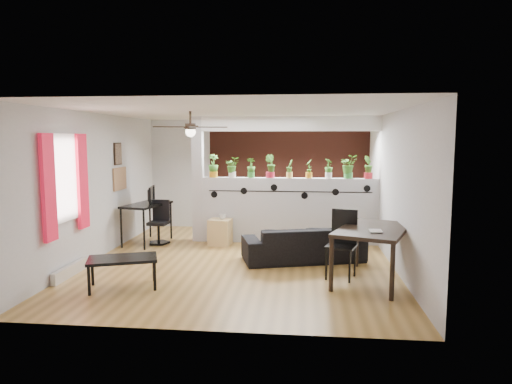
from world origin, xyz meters
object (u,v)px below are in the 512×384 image
object	(u,v)px
potted_plant_0	(213,165)
dining_table	(373,234)
folding_chair	(343,238)
potted_plant_3	(270,165)
potted_plant_8	(369,166)
potted_plant_6	(329,168)
computer_desk	(147,207)
potted_plant_7	(349,166)
cup	(222,217)
coffee_table	(123,261)
cube_shelf	(220,232)
potted_plant_2	(251,167)
office_chair	(159,225)
ceiling_fan	(191,129)
potted_plant_5	(309,168)
potted_plant_4	(290,168)
sofa	(303,244)
potted_plant_1	(232,167)

from	to	relation	value
potted_plant_0	dining_table	xyz separation A→B (m)	(2.91, -2.47, -0.87)
folding_chair	potted_plant_3	bearing A→B (deg)	119.82
potted_plant_8	potted_plant_6	bearing A→B (deg)	180.00
potted_plant_6	computer_desk	distance (m)	3.80
potted_plant_7	potted_plant_8	xyz separation A→B (m)	(0.39, 0.00, -0.01)
cup	coffee_table	xyz separation A→B (m)	(-0.95, -2.81, -0.18)
potted_plant_3	coffee_table	size ratio (longest dim) A/B	0.44
potted_plant_7	computer_desk	size ratio (longest dim) A/B	0.38
potted_plant_0	coffee_table	bearing A→B (deg)	-102.72
cube_shelf	potted_plant_8	bearing A→B (deg)	12.89
computer_desk	coffee_table	distance (m)	2.90
cube_shelf	coffee_table	size ratio (longest dim) A/B	0.49
potted_plant_8	cup	xyz separation A→B (m)	(-2.92, -0.34, -1.01)
potted_plant_2	office_chair	xyz separation A→B (m)	(-1.85, -0.38, -1.18)
folding_chair	coffee_table	size ratio (longest dim) A/B	0.97
potted_plant_6	cup	bearing A→B (deg)	-170.92
ceiling_fan	potted_plant_6	world-z (taller)	ceiling_fan
potted_plant_5	potted_plant_8	xyz separation A→B (m)	(1.18, -0.00, 0.04)
ceiling_fan	cube_shelf	bearing A→B (deg)	81.70
potted_plant_0	potted_plant_6	distance (m)	2.37
potted_plant_4	sofa	xyz separation A→B (m)	(0.29, -1.36, -1.26)
potted_plant_1	folding_chair	distance (m)	3.22
potted_plant_1	office_chair	bearing A→B (deg)	-165.41
dining_table	cube_shelf	bearing A→B (deg)	141.86
potted_plant_0	potted_plant_1	distance (m)	0.40
potted_plant_6	office_chair	world-z (taller)	potted_plant_6
ceiling_fan	potted_plant_5	size ratio (longest dim) A/B	3.13
potted_plant_8	ceiling_fan	bearing A→B (deg)	-150.49
potted_plant_6	sofa	distance (m)	1.93
potted_plant_8	folding_chair	size ratio (longest dim) A/B	0.44
potted_plant_3	potted_plant_5	xyz separation A→B (m)	(0.79, 0.00, -0.05)
potted_plant_5	potted_plant_1	bearing A→B (deg)	-180.00
potted_plant_7	coffee_table	world-z (taller)	potted_plant_7
potted_plant_1	potted_plant_8	xyz separation A→B (m)	(2.76, 0.00, 0.02)
dining_table	coffee_table	size ratio (longest dim) A/B	1.59
potted_plant_7	dining_table	bearing A→B (deg)	-86.66
potted_plant_4	potted_plant_6	world-z (taller)	potted_plant_6
potted_plant_7	cube_shelf	world-z (taller)	potted_plant_7
cube_shelf	computer_desk	world-z (taller)	computer_desk
potted_plant_1	coffee_table	size ratio (longest dim) A/B	0.39
cube_shelf	computer_desk	xyz separation A→B (m)	(-1.52, 0.00, 0.48)
potted_plant_7	office_chair	size ratio (longest dim) A/B	0.54
potted_plant_1	cup	bearing A→B (deg)	-114.08
potted_plant_2	dining_table	distance (m)	3.36
office_chair	potted_plant_4	bearing A→B (deg)	8.16
potted_plant_0	potted_plant_8	world-z (taller)	potted_plant_0
potted_plant_5	sofa	bearing A→B (deg)	-94.24
potted_plant_7	office_chair	bearing A→B (deg)	-174.35
potted_plant_4	cup	distance (m)	1.69
potted_plant_0	cube_shelf	distance (m)	1.39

